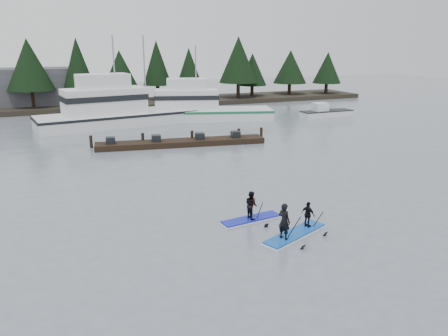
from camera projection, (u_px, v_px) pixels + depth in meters
name	position (u px, v px, depth m)	size (l,w,h in m)	color
ground	(274.00, 225.00, 19.64)	(160.00, 160.00, 0.00)	slate
far_shore	(121.00, 104.00, 56.99)	(70.00, 8.00, 0.60)	#2D281E
treeline	(121.00, 106.00, 57.07)	(60.00, 4.00, 8.00)	black
waterfront_building	(0.00, 90.00, 53.11)	(18.00, 6.00, 5.00)	#4C4C51
fishing_boat_large	(121.00, 118.00, 43.84)	(17.65, 7.20, 9.73)	silver
fishing_boat_medium	(199.00, 114.00, 46.95)	(15.17, 8.14, 8.67)	silver
skiff	(326.00, 114.00, 48.89)	(5.99, 1.80, 0.70)	silver
floating_dock	(181.00, 143.00, 35.03)	(13.45, 1.79, 0.45)	black
buoy_b	(111.00, 142.00, 36.38)	(0.55, 0.55, 0.55)	#FF1F0C
buoy_c	(245.00, 118.00, 48.23)	(0.48, 0.48, 0.48)	#FF1F0C
paddleboard_solo	(251.00, 210.00, 20.06)	(2.96, 1.16, 1.86)	#121CAC
paddleboard_duo	(295.00, 224.00, 18.42)	(3.44, 2.05, 2.16)	#124FAE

